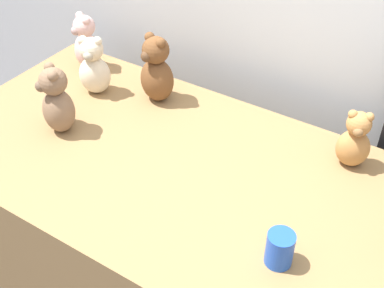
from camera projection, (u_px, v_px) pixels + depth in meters
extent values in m
cube|color=olive|center=(192.00, 238.00, 1.96)|extent=(1.98, 0.95, 0.71)
ellipsoid|color=#7F6047|center=(59.00, 110.00, 1.87)|extent=(0.18, 0.18, 0.17)
sphere|color=#7F6047|center=(53.00, 81.00, 1.78)|extent=(0.10, 0.10, 0.10)
sphere|color=#7F6047|center=(49.00, 67.00, 1.78)|extent=(0.04, 0.04, 0.04)
sphere|color=#7F6047|center=(53.00, 76.00, 1.74)|extent=(0.04, 0.04, 0.04)
sphere|color=brown|center=(41.00, 86.00, 1.78)|extent=(0.04, 0.04, 0.04)
ellipsoid|color=brown|center=(157.00, 80.00, 2.02)|extent=(0.17, 0.16, 0.18)
sphere|color=brown|center=(156.00, 50.00, 1.94)|extent=(0.11, 0.11, 0.11)
sphere|color=brown|center=(150.00, 37.00, 1.93)|extent=(0.04, 0.04, 0.04)
sphere|color=brown|center=(161.00, 43.00, 1.89)|extent=(0.04, 0.04, 0.04)
sphere|color=brown|center=(146.00, 56.00, 1.92)|extent=(0.05, 0.05, 0.05)
ellipsoid|color=beige|center=(88.00, 51.00, 2.23)|extent=(0.16, 0.15, 0.16)
sphere|color=beige|center=(84.00, 26.00, 2.16)|extent=(0.10, 0.10, 0.10)
sphere|color=beige|center=(80.00, 16.00, 2.15)|extent=(0.04, 0.04, 0.04)
sphere|color=beige|center=(86.00, 21.00, 2.11)|extent=(0.04, 0.04, 0.04)
sphere|color=#A88783|center=(76.00, 31.00, 2.14)|extent=(0.04, 0.04, 0.04)
ellipsoid|color=beige|center=(95.00, 75.00, 2.07)|extent=(0.16, 0.15, 0.16)
sphere|color=beige|center=(91.00, 49.00, 2.00)|extent=(0.10, 0.10, 0.10)
sphere|color=beige|center=(83.00, 40.00, 1.98)|extent=(0.04, 0.04, 0.04)
sphere|color=beige|center=(97.00, 41.00, 1.97)|extent=(0.04, 0.04, 0.04)
sphere|color=#ABA08A|center=(88.00, 56.00, 1.97)|extent=(0.04, 0.04, 0.04)
ellipsoid|color=#B27A42|center=(353.00, 148.00, 1.72)|extent=(0.14, 0.12, 0.14)
sphere|color=#B27A42|center=(359.00, 124.00, 1.65)|extent=(0.08, 0.08, 0.08)
sphere|color=#B27A42|center=(353.00, 114.00, 1.64)|extent=(0.03, 0.03, 0.03)
sphere|color=#B27A42|center=(369.00, 117.00, 1.63)|extent=(0.03, 0.03, 0.03)
sphere|color=olive|center=(358.00, 132.00, 1.63)|extent=(0.04, 0.04, 0.04)
cylinder|color=blue|center=(280.00, 249.00, 1.40)|extent=(0.08, 0.08, 0.11)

